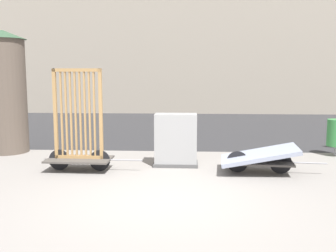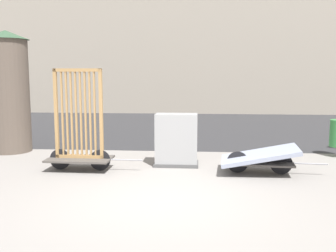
{
  "view_description": "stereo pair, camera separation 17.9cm",
  "coord_description": "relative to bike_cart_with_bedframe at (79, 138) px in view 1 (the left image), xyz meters",
  "views": [
    {
      "loc": [
        0.47,
        -6.38,
        2.13
      ],
      "look_at": [
        0.0,
        1.97,
        1.01
      ],
      "focal_mm": 42.0,
      "sensor_mm": 36.0,
      "label": 1
    },
    {
      "loc": [
        0.65,
        -6.37,
        2.13
      ],
      "look_at": [
        0.0,
        1.97,
        1.01
      ],
      "focal_mm": 42.0,
      "sensor_mm": 36.0,
      "label": 2
    }
  ],
  "objects": [
    {
      "name": "ground_plane",
      "position": [
        1.95,
        -1.96,
        -0.74
      ],
      "size": [
        60.0,
        60.0,
        0.0
      ],
      "primitive_type": "plane",
      "color": "gray"
    },
    {
      "name": "road_strip",
      "position": [
        1.95,
        7.31,
        -0.73
      ],
      "size": [
        56.0,
        10.11,
        0.01
      ],
      "color": "#2D2D30",
      "rests_on": "ground_plane"
    },
    {
      "name": "advertising_column",
      "position": [
        -2.52,
        1.91,
        0.92
      ],
      "size": [
        1.23,
        1.23,
        3.26
      ],
      "color": "brown",
      "rests_on": "ground_plane"
    },
    {
      "name": "utility_cabinet",
      "position": [
        2.1,
        0.59,
        -0.17
      ],
      "size": [
        1.02,
        0.56,
        1.21
      ],
      "color": "#4C4C4C",
      "rests_on": "ground_plane"
    },
    {
      "name": "bike_cart_with_mattress",
      "position": [
        3.91,
        -0.0,
        -0.38
      ],
      "size": [
        2.24,
        1.2,
        0.6
      ],
      "rotation": [
        0.0,
        0.0,
        -0.09
      ],
      "color": "#4C4742",
      "rests_on": "ground_plane"
    },
    {
      "name": "bike_cart_with_bedframe",
      "position": [
        0.0,
        0.0,
        0.0
      ],
      "size": [
        2.11,
        0.82,
        2.23
      ],
      "rotation": [
        0.0,
        0.0,
        -0.02
      ],
      "color": "#4C4742",
      "rests_on": "ground_plane"
    },
    {
      "name": "trash_bin",
      "position": [
        6.21,
        1.91,
        -0.13
      ],
      "size": [
        0.47,
        0.47,
        0.95
      ],
      "color": "gray",
      "rests_on": "ground_plane"
    }
  ]
}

